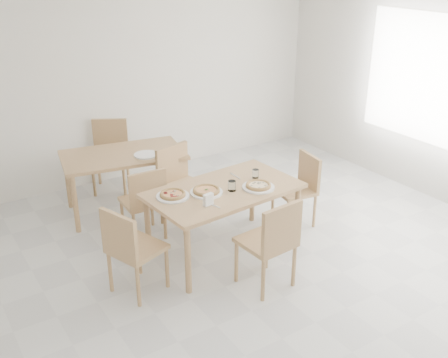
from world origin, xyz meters
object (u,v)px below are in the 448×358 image
napkin_holder (208,200)px  chair_back_n (110,150)px  tumbler_a (255,174)px  plate_pepperoni (173,196)px  pizza_pepperoni (173,194)px  chair_west (130,246)px  plate_margherita (206,192)px  main_table (224,196)px  second_table (123,160)px  pizza_mushroom (258,185)px  chair_north (179,180)px  tumbler_b (232,186)px  chair_south (272,239)px  plate_empty (146,155)px  chair_back_s (145,199)px  plate_mushroom (258,187)px  pizza_margherita (206,190)px  chair_east (300,184)px

napkin_holder → chair_back_n: 2.50m
chair_back_n → tumbler_a: bearing=-40.1°
plate_pepperoni → pizza_pepperoni: pizza_pepperoni is taller
chair_west → plate_margherita: chair_west is taller
main_table → plate_pepperoni: (-0.53, 0.11, 0.09)m
second_table → tumbler_a: bearing=-47.1°
pizza_mushroom → pizza_pepperoni: (-0.84, 0.29, 0.00)m
chair_north → tumbler_b: 1.00m
pizza_mushroom → chair_back_n: 2.52m
plate_margherita → second_table: (-0.27, 1.49, -0.10)m
chair_south → plate_empty: chair_south is taller
tumbler_a → second_table: (-0.91, 1.44, -0.13)m
chair_south → chair_west: size_ratio=1.04×
plate_pepperoni → chair_back_s: (-0.04, 0.59, -0.26)m
napkin_holder → plate_mushroom: bearing=-3.3°
plate_pepperoni → pizza_margherita: bearing=-17.3°
pizza_margherita → pizza_pepperoni: (-0.33, 0.10, 0.00)m
chair_west → napkin_holder: bearing=-116.3°
chair_west → plate_pepperoni: chair_west is taller
second_table → chair_north: bearing=-45.0°
plate_mushroom → chair_back_n: bearing=105.4°
plate_mushroom → chair_north: bearing=108.6°
chair_west → second_table: 1.77m
chair_back_s → chair_south: bearing=114.2°
chair_west → chair_east: size_ratio=1.05×
chair_west → tumbler_b: bearing=-106.1°
chair_east → chair_back_n: size_ratio=0.91×
chair_south → plate_margherita: size_ratio=2.81×
chair_east → plate_mushroom: bearing=-62.8°
chair_south → pizza_mushroom: bearing=-119.2°
plate_pepperoni → chair_west: bearing=-156.2°
chair_south → chair_east: chair_south is taller
pizza_margherita → tumbler_a: size_ratio=3.25×
plate_pepperoni → pizza_mushroom: (0.84, -0.29, 0.02)m
chair_north → chair_east: (1.17, -0.78, -0.05)m
plate_empty → tumbler_a: bearing=-60.4°
plate_empty → plate_pepperoni: bearing=-102.7°
chair_south → tumbler_a: size_ratio=9.81×
chair_west → plate_pepperoni: bearing=-85.6°
chair_south → chair_back_n: 3.05m
chair_back_n → plate_empty: chair_back_n is taller
tumbler_b → chair_back_n: 2.37m
chair_south → plate_empty: (-0.29, 2.07, 0.22)m
main_table → chair_north: size_ratio=1.74×
tumbler_a → chair_back_n: chair_back_n is taller
pizza_mushroom → pizza_pepperoni: 0.88m
plate_margherita → plate_pepperoni: (-0.33, 0.10, 0.00)m
pizza_margherita → plate_empty: 1.28m
plate_margherita → plate_mushroom: (0.51, -0.19, 0.00)m
plate_empty → chair_north: bearing=-62.1°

